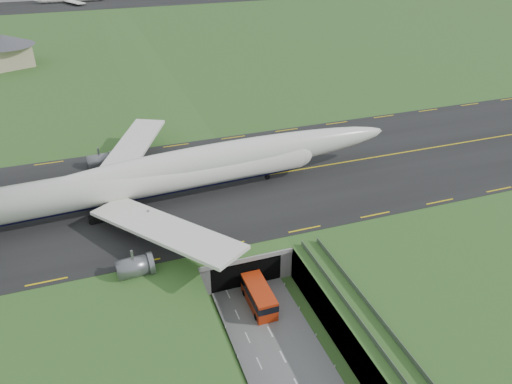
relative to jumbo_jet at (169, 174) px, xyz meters
name	(u,v)px	position (x,y,z in m)	size (l,w,h in m)	color
ground	(263,319)	(7.81, -30.17, -11.39)	(900.00, 900.00, 0.00)	#2F5722
airfield_deck	(263,304)	(7.81, -30.17, -8.39)	(800.00, 800.00, 6.00)	gray
trench_road	(281,355)	(7.81, -37.67, -11.29)	(12.00, 75.00, 0.20)	slate
taxiway	(207,185)	(7.81, 2.83, -5.30)	(800.00, 44.00, 0.18)	black
tunnel_portal	(231,241)	(7.81, -13.46, -8.05)	(17.00, 22.30, 6.00)	gray
guideway	(402,371)	(18.81, -49.28, -6.07)	(3.00, 53.00, 7.05)	#A8A8A3
jumbo_jet	(169,174)	(0.00, 0.00, 0.00)	(93.97, 60.49, 20.04)	white
shuttle_tram	(259,296)	(8.21, -27.20, -9.47)	(3.37, 8.67, 3.51)	red
service_building	(5,48)	(-35.95, 109.88, 1.11)	(26.39, 26.39, 10.98)	#C4B18D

